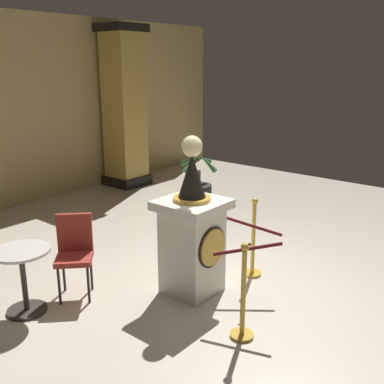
{
  "coord_description": "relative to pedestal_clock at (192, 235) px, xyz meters",
  "views": [
    {
      "loc": [
        -4.05,
        -2.87,
        2.62
      ],
      "look_at": [
        -0.32,
        0.21,
        1.23
      ],
      "focal_mm": 42.11,
      "sensor_mm": 36.0,
      "label": 1
    }
  ],
  "objects": [
    {
      "name": "column_right",
      "position": [
        2.89,
        4.27,
        0.96
      ],
      "size": [
        0.83,
        0.83,
        3.39
      ],
      "color": "black",
      "rests_on": "ground_plane"
    },
    {
      "name": "cafe_table",
      "position": [
        -1.5,
        1.11,
        -0.25
      ],
      "size": [
        0.61,
        0.61,
        0.73
      ],
      "color": "#332D28",
      "rests_on": "ground_plane"
    },
    {
      "name": "pedestal_clock",
      "position": [
        0.0,
        0.0,
        0.0
      ],
      "size": [
        0.71,
        0.71,
        1.86
      ],
      "color": "silver",
      "rests_on": "ground_plane"
    },
    {
      "name": "velvet_rope",
      "position": [
        0.21,
        -0.64,
        0.07
      ],
      "size": [
        0.98,
        0.96,
        0.22
      ],
      "color": "#591419"
    },
    {
      "name": "cafe_chair_red",
      "position": [
        -0.9,
        1.01,
        -0.15
      ],
      "size": [
        0.57,
        0.57,
        0.96
      ],
      "color": "black",
      "rests_on": "ground_plane"
    },
    {
      "name": "stanchion_far",
      "position": [
        0.82,
        -0.31,
        -0.36
      ],
      "size": [
        0.24,
        0.24,
        1.03
      ],
      "color": "gold",
      "rests_on": "ground_plane"
    },
    {
      "name": "potted_palm_right",
      "position": [
        2.72,
        2.08,
        -0.42
      ],
      "size": [
        0.86,
        0.85,
        1.01
      ],
      "color": "black",
      "rests_on": "ground_plane"
    },
    {
      "name": "stanchion_near",
      "position": [
        -0.4,
        -0.97,
        -0.37
      ],
      "size": [
        0.24,
        0.24,
        1.0
      ],
      "color": "gold",
      "rests_on": "ground_plane"
    },
    {
      "name": "ground_plane",
      "position": [
        0.32,
        -0.2,
        -0.72
      ],
      "size": [
        11.79,
        11.79,
        0.0
      ],
      "primitive_type": "plane",
      "color": "beige"
    }
  ]
}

